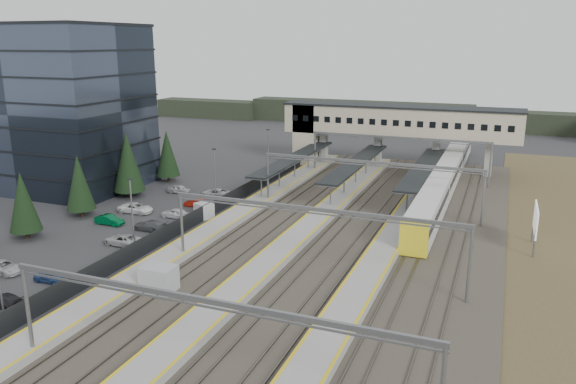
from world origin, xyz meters
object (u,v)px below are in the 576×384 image
at_px(office_building, 56,107).
at_px(relay_cabin_near, 159,279).
at_px(billboard, 536,221).
at_px(relay_cabin_far, 204,211).
at_px(train, 446,176).
at_px(footbridge, 383,124).

xyz_separation_m(office_building, relay_cabin_near, (36.17, -27.55, -10.95)).
bearing_deg(billboard, relay_cabin_far, -175.56).
distance_m(relay_cabin_near, billboard, 39.45).
xyz_separation_m(relay_cabin_far, billboard, (38.69, 3.00, 2.30)).
height_order(relay_cabin_near, billboard, billboard).
bearing_deg(relay_cabin_far, billboard, 4.44).
bearing_deg(train, office_building, -161.10).
relative_size(relay_cabin_near, train, 0.05).
distance_m(footbridge, billboard, 41.68).
distance_m(relay_cabin_near, relay_cabin_far, 21.96).
relative_size(footbridge, billboard, 6.98).
height_order(office_building, relay_cabin_far, office_building).
height_order(footbridge, train, footbridge).
bearing_deg(footbridge, billboard, -54.72).
xyz_separation_m(relay_cabin_far, footbridge, (14.76, 36.81, 6.96)).
relative_size(office_building, relay_cabin_far, 9.18).
relative_size(relay_cabin_far, footbridge, 0.07).
height_order(relay_cabin_far, train, train).
xyz_separation_m(office_building, relay_cabin_far, (28.94, -6.82, -11.22)).
relative_size(office_building, train, 0.39).
distance_m(office_building, train, 60.04).
bearing_deg(office_building, relay_cabin_far, -13.25).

